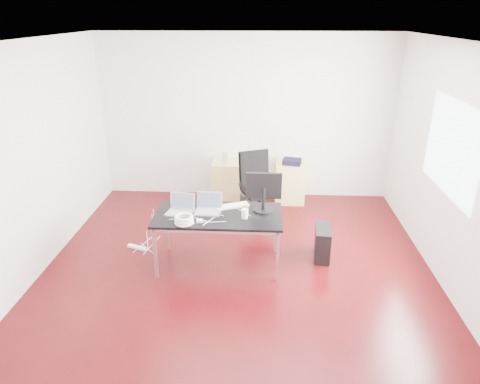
# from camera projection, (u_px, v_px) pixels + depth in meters

# --- Properties ---
(room_shell) EXTENTS (5.00, 5.00, 5.00)m
(room_shell) POSITION_uv_depth(u_px,v_px,m) (241.00, 167.00, 5.01)
(room_shell) COLOR #350608
(room_shell) RESTS_ON ground
(desk) EXTENTS (1.60, 0.80, 0.73)m
(desk) POSITION_uv_depth(u_px,v_px,m) (218.00, 218.00, 5.40)
(desk) COLOR black
(desk) RESTS_ON ground
(office_chair) EXTENTS (0.63, 0.64, 1.08)m
(office_chair) POSITION_uv_depth(u_px,v_px,m) (257.00, 184.00, 6.66)
(office_chair) COLOR black
(office_chair) RESTS_ON ground
(filing_cabinet_left) EXTENTS (0.50, 0.50, 0.70)m
(filing_cabinet_left) POSITION_uv_depth(u_px,v_px,m) (227.00, 181.00, 7.49)
(filing_cabinet_left) COLOR tan
(filing_cabinet_left) RESTS_ON ground
(filing_cabinet_right) EXTENTS (0.50, 0.50, 0.70)m
(filing_cabinet_right) POSITION_uv_depth(u_px,v_px,m) (290.00, 182.00, 7.43)
(filing_cabinet_right) COLOR tan
(filing_cabinet_right) RESTS_ON ground
(pc_tower) EXTENTS (0.25, 0.47, 0.44)m
(pc_tower) POSITION_uv_depth(u_px,v_px,m) (323.00, 243.00, 5.74)
(pc_tower) COLOR black
(pc_tower) RESTS_ON ground
(wastebasket) EXTENTS (0.28, 0.28, 0.28)m
(wastebasket) POSITION_uv_depth(u_px,v_px,m) (247.00, 201.00, 7.19)
(wastebasket) COLOR black
(wastebasket) RESTS_ON ground
(power_strip) EXTENTS (0.30, 0.16, 0.04)m
(power_strip) POSITION_uv_depth(u_px,v_px,m) (137.00, 247.00, 6.02)
(power_strip) COLOR white
(power_strip) RESTS_ON ground
(laptop_left) EXTENTS (0.37, 0.31, 0.23)m
(laptop_left) POSITION_uv_depth(u_px,v_px,m) (181.00, 208.00, 5.41)
(laptop_left) COLOR silver
(laptop_left) RESTS_ON desk
(laptop_right) EXTENTS (0.35, 0.28, 0.23)m
(laptop_right) POSITION_uv_depth(u_px,v_px,m) (208.00, 207.00, 5.43)
(laptop_right) COLOR silver
(laptop_right) RESTS_ON desk
(monitor) EXTENTS (0.45, 0.26, 0.51)m
(monitor) POSITION_uv_depth(u_px,v_px,m) (264.00, 190.00, 5.38)
(monitor) COLOR black
(monitor) RESTS_ON desk
(keyboard) EXTENTS (0.46, 0.30, 0.02)m
(keyboard) POSITION_uv_depth(u_px,v_px,m) (232.00, 206.00, 5.58)
(keyboard) COLOR white
(keyboard) RESTS_ON desk
(cup_white) EXTENTS (0.08, 0.08, 0.12)m
(cup_white) POSITION_uv_depth(u_px,v_px,m) (245.00, 214.00, 5.26)
(cup_white) COLOR white
(cup_white) RESTS_ON desk
(cup_brown) EXTENTS (0.10, 0.10, 0.10)m
(cup_brown) POSITION_uv_depth(u_px,v_px,m) (246.00, 210.00, 5.37)
(cup_brown) COLOR brown
(cup_brown) RESTS_ON desk
(cable_coil) EXTENTS (0.24, 0.24, 0.11)m
(cable_coil) POSITION_uv_depth(u_px,v_px,m) (184.00, 220.00, 5.12)
(cable_coil) COLOR white
(cable_coil) RESTS_ON desk
(power_adapter) EXTENTS (0.07, 0.07, 0.03)m
(power_adapter) POSITION_uv_depth(u_px,v_px,m) (199.00, 221.00, 5.18)
(power_adapter) COLOR white
(power_adapter) RESTS_ON desk
(speaker) EXTENTS (0.09, 0.08, 0.18)m
(speaker) POSITION_uv_depth(u_px,v_px,m) (225.00, 158.00, 7.26)
(speaker) COLOR #9E9E9E
(speaker) RESTS_ON filing_cabinet_left
(navy_garment) EXTENTS (0.34, 0.30, 0.09)m
(navy_garment) POSITION_uv_depth(u_px,v_px,m) (292.00, 162.00, 7.22)
(navy_garment) COLOR black
(navy_garment) RESTS_ON filing_cabinet_right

